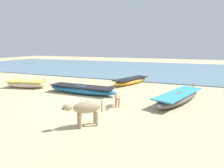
{
  "coord_description": "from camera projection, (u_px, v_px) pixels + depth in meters",
  "views": [
    {
      "loc": [
        5.58,
        -8.95,
        3.05
      ],
      "look_at": [
        0.84,
        2.71,
        0.6
      ],
      "focal_mm": 31.38,
      "sensor_mm": 36.0,
      "label": 1
    }
  ],
  "objects": [
    {
      "name": "sea_water",
      "position": [
        147.0,
        69.0,
        26.49
      ],
      "size": [
        60.0,
        20.0,
        0.08
      ],
      "primitive_type": "cube",
      "color": "slate",
      "rests_on": "ground"
    },
    {
      "name": "cow_adult_dun",
      "position": [
        86.0,
        108.0,
        7.43
      ],
      "size": [
        1.27,
        1.32,
        1.02
      ],
      "rotation": [
        0.0,
        0.0,
        3.96
      ],
      "color": "tan",
      "rests_on": "ground"
    },
    {
      "name": "fishing_boat_0",
      "position": [
        179.0,
        97.0,
        10.72
      ],
      "size": [
        2.63,
        4.89,
        0.75
      ],
      "rotation": [
        0.0,
        0.0,
        1.24
      ],
      "color": "#5B5651",
      "rests_on": "ground"
    },
    {
      "name": "fishing_boat_3",
      "position": [
        131.0,
        81.0,
        15.92
      ],
      "size": [
        2.32,
        4.18,
        0.68
      ],
      "rotation": [
        0.0,
        0.0,
        4.37
      ],
      "color": "gold",
      "rests_on": "ground"
    },
    {
      "name": "fishing_boat_5",
      "position": [
        82.0,
        89.0,
        12.7
      ],
      "size": [
        4.99,
        1.25,
        0.72
      ],
      "rotation": [
        0.0,
        0.0,
        6.25
      ],
      "color": "#1E669E",
      "rests_on": "ground"
    },
    {
      "name": "ground",
      "position": [
        79.0,
        102.0,
        10.78
      ],
      "size": [
        80.0,
        80.0,
        0.0
      ],
      "primitive_type": "plane",
      "color": "tan"
    },
    {
      "name": "fishing_boat_1",
      "position": [
        27.0,
        84.0,
        14.52
      ],
      "size": [
        3.33,
        1.78,
        0.74
      ],
      "rotation": [
        0.0,
        0.0,
        0.23
      ],
      "color": "beige",
      "rests_on": "ground"
    },
    {
      "name": "calf_near_tan",
      "position": [
        117.0,
        97.0,
        10.0
      ],
      "size": [
        0.47,
        1.0,
        0.66
      ],
      "rotation": [
        0.0,
        0.0,
        4.98
      ],
      "color": "tan",
      "rests_on": "ground"
    }
  ]
}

